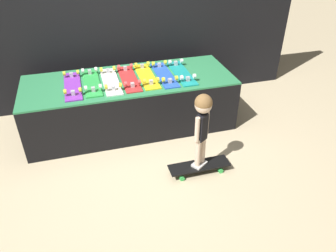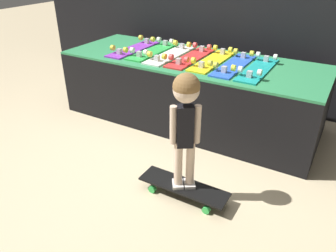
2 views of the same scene
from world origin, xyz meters
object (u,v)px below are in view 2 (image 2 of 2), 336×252
skateboard_purple_on_rack (134,48)px  skateboard_green_on_rack (153,50)px  skateboard_white_on_rack (170,54)px  skateboard_teal_on_rack (258,68)px  skateboard_on_floor (184,187)px  skateboard_red_on_rack (191,57)px  child (186,111)px  skateboard_blue_on_rack (234,64)px  skateboard_yellow_on_rack (213,60)px

skateboard_purple_on_rack → skateboard_green_on_rack: size_ratio=1.00×
skateboard_purple_on_rack → skateboard_white_on_rack: same height
skateboard_teal_on_rack → skateboard_on_floor: bearing=-97.3°
skateboard_purple_on_rack → skateboard_teal_on_rack: size_ratio=1.00×
skateboard_white_on_rack → skateboard_teal_on_rack: bearing=-0.1°
skateboard_red_on_rack → child: bearing=-64.9°
skateboard_blue_on_rack → skateboard_teal_on_rack: same height
skateboard_yellow_on_rack → skateboard_on_floor: bearing=-75.0°
skateboard_blue_on_rack → skateboard_teal_on_rack: 0.21m
skateboard_blue_on_rack → child: (0.08, -1.07, 0.01)m
skateboard_yellow_on_rack → skateboard_teal_on_rack: size_ratio=1.00×
skateboard_white_on_rack → skateboard_red_on_rack: same height
skateboard_purple_on_rack → skateboard_on_floor: skateboard_purple_on_rack is taller
skateboard_red_on_rack → skateboard_green_on_rack: bearing=178.5°
skateboard_teal_on_rack → skateboard_blue_on_rack: bearing=178.3°
skateboard_white_on_rack → child: 1.28m
skateboard_white_on_rack → skateboard_blue_on_rack: same height
skateboard_purple_on_rack → skateboard_red_on_rack: same height
skateboard_white_on_rack → skateboard_teal_on_rack: 0.86m
skateboard_yellow_on_rack → skateboard_green_on_rack: bearing=179.9°
skateboard_white_on_rack → skateboard_blue_on_rack: (0.64, 0.00, 0.00)m
skateboard_green_on_rack → skateboard_yellow_on_rack: same height
skateboard_red_on_rack → skateboard_teal_on_rack: 0.64m
skateboard_green_on_rack → skateboard_on_floor: (0.94, -1.09, -0.58)m
skateboard_red_on_rack → skateboard_yellow_on_rack: (0.21, 0.01, 0.00)m
skateboard_green_on_rack → child: (0.94, -1.09, 0.01)m
skateboard_green_on_rack → skateboard_red_on_rack: (0.43, -0.01, 0.00)m
skateboard_white_on_rack → skateboard_yellow_on_rack: 0.43m
skateboard_yellow_on_rack → skateboard_blue_on_rack: bearing=-6.0°
skateboard_green_on_rack → skateboard_white_on_rack: 0.22m
skateboard_red_on_rack → child: 1.19m
skateboard_purple_on_rack → skateboard_white_on_rack: (0.43, -0.00, 0.00)m
skateboard_yellow_on_rack → skateboard_teal_on_rack: same height
skateboard_purple_on_rack → child: size_ratio=0.88×
skateboard_purple_on_rack → skateboard_blue_on_rack: size_ratio=1.00×
skateboard_purple_on_rack → skateboard_blue_on_rack: bearing=0.1°
skateboard_on_floor → skateboard_purple_on_rack: bearing=137.2°
skateboard_red_on_rack → skateboard_yellow_on_rack: size_ratio=1.00×
skateboard_blue_on_rack → skateboard_teal_on_rack: (0.21, -0.01, 0.00)m
skateboard_green_on_rack → skateboard_red_on_rack: size_ratio=1.00×
skateboard_red_on_rack → skateboard_white_on_rack: bearing=-175.6°
skateboard_white_on_rack → skateboard_teal_on_rack: same height
skateboard_green_on_rack → skateboard_white_on_rack: size_ratio=1.00×
skateboard_green_on_rack → skateboard_yellow_on_rack: (0.64, -0.00, 0.00)m
skateboard_green_on_rack → skateboard_yellow_on_rack: 0.64m
child → skateboard_blue_on_rack: bearing=60.8°
skateboard_purple_on_rack → skateboard_on_floor: 1.67m
skateboard_blue_on_rack → skateboard_teal_on_rack: size_ratio=1.00×
skateboard_yellow_on_rack → child: child is taller
skateboard_green_on_rack → skateboard_white_on_rack: (0.21, -0.03, 0.00)m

